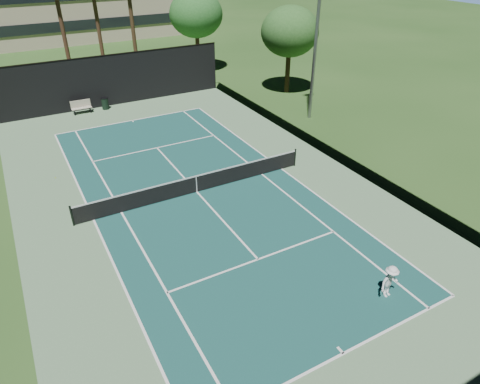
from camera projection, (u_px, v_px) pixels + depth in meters
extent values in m
plane|color=#294E1D|center=(197.00, 192.00, 23.06)|extent=(160.00, 160.00, 0.00)
cube|color=#5F865E|center=(197.00, 192.00, 23.06)|extent=(18.00, 32.00, 0.01)
cube|color=#174A46|center=(197.00, 192.00, 23.05)|extent=(10.97, 23.77, 0.01)
cube|color=white|center=(343.00, 354.00, 14.13)|extent=(10.97, 0.10, 0.01)
cube|color=white|center=(132.00, 120.00, 31.96)|extent=(10.97, 0.10, 0.01)
cube|color=white|center=(258.00, 259.00, 18.25)|extent=(8.23, 0.10, 0.01)
cube|color=white|center=(157.00, 148.00, 27.85)|extent=(8.23, 0.10, 0.01)
cube|color=white|center=(94.00, 220.00, 20.77)|extent=(0.10, 23.77, 0.01)
cube|color=white|center=(282.00, 169.00, 25.32)|extent=(0.10, 23.77, 0.01)
cube|color=white|center=(121.00, 212.00, 21.34)|extent=(0.10, 23.77, 0.01)
cube|color=white|center=(262.00, 174.00, 24.76)|extent=(0.10, 23.77, 0.01)
cube|color=white|center=(197.00, 192.00, 23.05)|extent=(0.10, 12.80, 0.01)
cube|color=white|center=(340.00, 350.00, 14.25)|extent=(0.10, 0.30, 0.01)
cube|color=white|center=(133.00, 121.00, 31.85)|extent=(0.10, 0.30, 0.01)
cylinder|color=black|center=(72.00, 216.00, 20.12)|extent=(0.10, 0.10, 1.10)
cylinder|color=black|center=(295.00, 158.00, 25.43)|extent=(0.10, 0.10, 1.10)
cube|color=black|center=(196.00, 184.00, 22.80)|extent=(12.80, 0.02, 0.92)
cube|color=white|center=(196.00, 176.00, 22.55)|extent=(12.80, 0.04, 0.07)
cube|color=white|center=(196.00, 184.00, 22.80)|extent=(0.05, 0.03, 0.92)
cube|color=black|center=(114.00, 80.00, 34.03)|extent=(18.00, 0.04, 4.00)
cube|color=black|center=(332.00, 127.00, 25.76)|extent=(0.04, 32.00, 4.00)
cube|color=black|center=(2.00, 205.00, 18.30)|extent=(0.04, 32.00, 4.00)
cube|color=black|center=(110.00, 55.00, 33.00)|extent=(18.00, 0.06, 0.06)
imported|color=white|center=(390.00, 282.00, 16.09)|extent=(0.96, 0.62, 1.41)
sphere|color=#B3D12F|center=(168.00, 160.00, 26.31)|extent=(0.06, 0.06, 0.06)
sphere|color=#BFE333|center=(217.00, 174.00, 24.77)|extent=(0.06, 0.06, 0.06)
sphere|color=#B3D330|center=(55.00, 178.00, 24.36)|extent=(0.07, 0.07, 0.07)
cube|color=beige|center=(82.00, 108.00, 33.01)|extent=(1.50, 0.45, 0.05)
cube|color=beige|center=(80.00, 104.00, 33.01)|extent=(1.50, 0.06, 0.55)
cube|color=black|center=(74.00, 112.00, 32.89)|extent=(0.06, 0.40, 0.42)
cube|color=black|center=(90.00, 110.00, 33.39)|extent=(0.06, 0.40, 0.42)
cylinder|color=black|center=(105.00, 104.00, 33.87)|extent=(0.52, 0.52, 0.90)
cylinder|color=black|center=(104.00, 98.00, 33.62)|extent=(0.56, 0.56, 0.05)
cylinder|color=#4B2F20|center=(64.00, 35.00, 38.03)|extent=(0.36, 0.36, 8.55)
cylinder|color=#4D3121|center=(99.00, 33.00, 41.22)|extent=(0.36, 0.36, 7.65)
cylinder|color=#46301E|center=(133.00, 28.00, 39.65)|extent=(0.36, 0.36, 9.00)
cylinder|color=#41271B|center=(198.00, 53.00, 42.80)|extent=(0.40, 0.40, 3.52)
ellipsoid|color=#276226|center=(196.00, 14.00, 40.91)|extent=(5.12, 5.12, 4.35)
cylinder|color=#45301D|center=(287.00, 73.00, 37.02)|extent=(0.40, 0.40, 3.30)
ellipsoid|color=#2C5E24|center=(290.00, 31.00, 35.24)|extent=(4.80, 4.80, 4.08)
cube|color=#C1AF95|center=(51.00, 6.00, 55.51)|extent=(40.00, 12.00, 8.00)
cube|color=black|center=(62.00, 27.00, 51.79)|extent=(38.00, 0.15, 1.20)
cylinder|color=gray|center=(316.00, 35.00, 29.45)|extent=(0.24, 0.24, 12.00)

